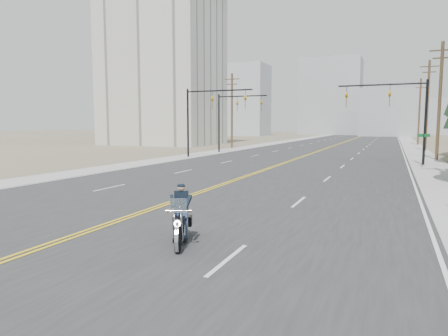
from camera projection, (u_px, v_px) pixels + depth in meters
road at (341, 143)px, 72.12m from camera, size 20.00×200.00×0.01m
sidewalk_left at (279, 142)px, 76.57m from camera, size 3.00×200.00×0.01m
sidewalk_right at (411, 145)px, 67.66m from camera, size 3.00×200.00×0.01m
traffic_mast_left at (205, 109)px, 40.27m from camera, size 7.10×0.26×7.00m
traffic_mast_right at (399, 105)px, 33.32m from camera, size 7.10×0.26×7.00m
traffic_mast_far at (232, 112)px, 47.73m from camera, size 6.10×0.26×7.00m
street_sign at (423, 144)px, 31.11m from camera, size 0.90×0.06×2.62m
utility_pole_c at (440, 99)px, 37.36m from camera, size 2.20×0.30×11.00m
utility_pole_d at (427, 104)px, 51.07m from camera, size 2.20×0.30×11.50m
utility_pole_e at (419, 110)px, 66.66m from camera, size 2.20×0.30×11.00m
utility_pole_left at (232, 110)px, 56.23m from camera, size 2.20×0.30×10.50m
apartment_block at (163, 56)px, 67.62m from camera, size 18.00×14.00×30.00m
haze_bldg_a at (245, 101)px, 125.70m from camera, size 14.00×12.00×22.00m
haze_bldg_b at (392, 113)px, 118.63m from camera, size 18.00×14.00×14.00m
haze_bldg_d at (331, 97)px, 139.47m from camera, size 20.00×15.00×26.00m
haze_bldg_e at (446, 117)px, 135.04m from camera, size 14.00×14.00×12.00m
haze_bldg_f at (220, 112)px, 145.57m from camera, size 12.00×12.00×16.00m
motorcyclist at (180, 215)px, 11.05m from camera, size 1.69×2.32×1.66m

